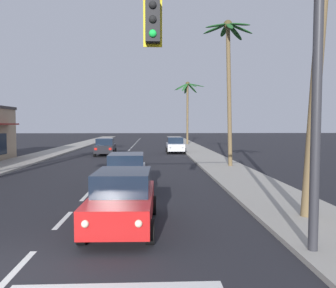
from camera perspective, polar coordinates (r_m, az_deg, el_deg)
ground_plane at (r=7.95m, az=-25.19°, el=-19.66°), size 220.00×220.00×0.00m
sidewalk_right at (r=27.35m, az=7.87°, el=-2.96°), size 3.20×110.00×0.14m
sidewalk_left at (r=28.95m, az=-24.18°, el=-2.87°), size 3.20×110.00×0.14m
lane_markings at (r=26.58m, az=-7.84°, el=-3.28°), size 4.28×86.34×0.01m
traffic_signal_mast at (r=7.71m, az=-2.40°, el=16.39°), size 11.26×0.41×6.70m
sedan_lead_at_stop_bar at (r=10.21m, az=-7.69°, el=-9.18°), size 2.02×4.48×1.68m
sedan_third_in_queue at (r=15.99m, az=-7.07°, el=-4.62°), size 2.03×4.48×1.68m
sedan_oncoming_far at (r=33.80m, az=-10.58°, el=-0.45°), size 2.07×4.50×1.68m
sedan_parked_nearest_kerb at (r=35.95m, az=1.23°, el=-0.17°), size 1.96×4.46×1.68m
palm_right_second at (r=24.38m, az=10.26°, el=13.80°), size 3.47×3.50×10.25m
palm_right_farthest at (r=49.85m, az=3.35°, el=7.82°), size 4.44×4.43×9.31m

